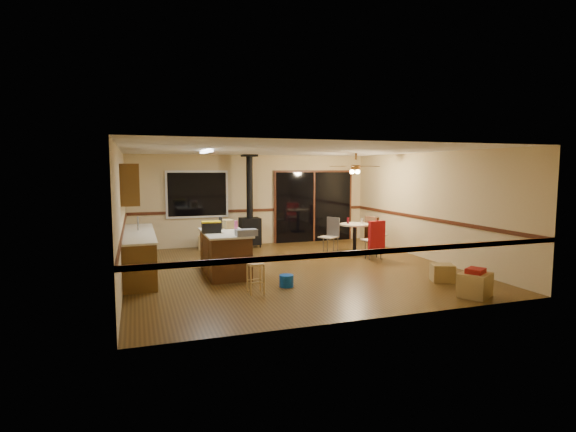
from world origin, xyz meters
name	(u,v)px	position (x,y,z in m)	size (l,w,h in m)	color
floor	(292,269)	(0.00, 0.00, 0.00)	(7.00, 7.00, 0.00)	#513816
ceiling	(292,150)	(0.00, 0.00, 2.60)	(7.00, 7.00, 0.00)	silver
wall_back	(253,200)	(0.00, 3.50, 1.30)	(7.00, 7.00, 0.00)	#CBB481
wall_front	(373,232)	(0.00, -3.50, 1.30)	(7.00, 7.00, 0.00)	#CBB481
wall_left	(121,216)	(-3.50, 0.00, 1.30)	(7.00, 7.00, 0.00)	#CBB481
wall_right	(428,206)	(3.50, 0.00, 1.30)	(7.00, 7.00, 0.00)	#CBB481
chair_rail	(292,224)	(0.00, 0.00, 1.00)	(7.00, 7.00, 0.08)	#472111
window	(197,194)	(-1.60, 3.45, 1.50)	(1.72, 0.10, 1.32)	black
sliding_door	(314,207)	(1.90, 3.45, 1.05)	(2.52, 0.10, 2.10)	black
lower_cabinets	(139,255)	(-3.20, 0.50, 0.43)	(0.60, 3.00, 0.86)	brown
countertop	(138,233)	(-3.20, 0.50, 0.88)	(0.64, 3.04, 0.04)	beige
upper_cabinets	(130,184)	(-3.33, 0.70, 1.90)	(0.35, 2.00, 0.80)	brown
kitchen_island	(225,253)	(-1.50, 0.00, 0.45)	(0.88, 1.68, 0.90)	#4E2A13
wood_stove	(250,221)	(-0.20, 3.05, 0.73)	(0.55, 0.50, 2.52)	black
ceiling_fan	(356,169)	(2.16, 1.24, 2.21)	(0.24, 0.24, 0.55)	brown
fluorescent_strip	(206,152)	(-1.80, 0.30, 2.56)	(0.10, 1.20, 0.04)	white
toolbox_grey	(246,233)	(-1.20, -0.70, 0.96)	(0.41, 0.23, 0.13)	slate
toolbox_black	(211,228)	(-1.78, -0.07, 1.01)	(0.38, 0.20, 0.21)	black
toolbox_yellow_lid	(211,222)	(-1.78, -0.07, 1.13)	(0.38, 0.20, 0.03)	gold
box_on_island	(228,224)	(-1.32, 0.52, 1.00)	(0.21, 0.29, 0.19)	#A08147
bottle_dark	(221,223)	(-1.51, 0.39, 1.03)	(0.08, 0.08, 0.27)	black
bottle_pink	(236,226)	(-1.25, 0.00, 1.01)	(0.07, 0.07, 0.22)	#D84C8C
bottle_white	(218,224)	(-1.51, 0.69, 0.98)	(0.05, 0.05, 0.16)	white
bar_stool	(256,278)	(-1.26, -1.62, 0.27)	(0.30, 0.30, 0.55)	tan
blue_bucket	(286,281)	(-0.60, -1.37, 0.11)	(0.27, 0.27, 0.22)	#0C47AD
dining_table	(355,233)	(2.16, 1.24, 0.53)	(0.79, 0.79, 0.78)	black
glass_red	(348,220)	(2.01, 1.34, 0.86)	(0.06, 0.06, 0.16)	#590C14
glass_cream	(362,221)	(2.34, 1.19, 0.85)	(0.06, 0.06, 0.14)	beige
chair_left	(331,231)	(1.55, 1.39, 0.59)	(0.54, 0.54, 0.51)	tan
chair_near	(376,235)	(2.28, 0.36, 0.60)	(0.47, 0.51, 0.70)	tan
chair_right	(372,230)	(2.68, 1.24, 0.60)	(0.55, 0.52, 0.70)	tan
box_under_window	(207,242)	(-1.40, 3.10, 0.19)	(0.47, 0.37, 0.37)	#A08147
box_corner_a	(475,285)	(2.29, -3.03, 0.21)	(0.54, 0.45, 0.41)	#A08147
box_corner_b	(442,273)	(2.44, -1.97, 0.17)	(0.42, 0.36, 0.34)	#A08147
box_small_red	(476,271)	(2.29, -3.03, 0.45)	(0.32, 0.27, 0.09)	maroon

